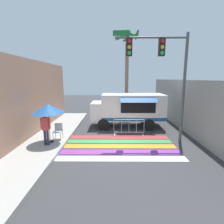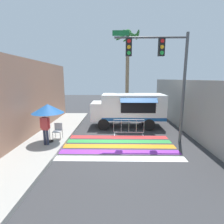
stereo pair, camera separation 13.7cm
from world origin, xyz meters
name	(u,v)px [view 2 (the right image)]	position (x,y,z in m)	size (l,w,h in m)	color
ground_plane	(117,144)	(0.00, 0.00, 0.00)	(60.00, 60.00, 0.00)	#38383A
sidewalk_left	(28,142)	(-5.10, 0.00, 0.09)	(4.40, 16.00, 0.17)	#A8A59E
building_left_facade	(21,102)	(-5.31, 0.00, 2.41)	(0.25, 16.00, 4.82)	tan
concrete_wall_right	(184,105)	(4.84, 3.00, 1.79)	(0.20, 16.00, 3.58)	gray
crosswalk_painted	(117,146)	(0.00, -0.41, 0.00)	(6.40, 3.60, 0.01)	white
food_truck	(127,108)	(0.83, 3.64, 1.49)	(5.41, 2.68, 2.51)	white
traffic_signal_pole	(162,64)	(2.46, 0.42, 4.45)	(4.08, 0.29, 6.18)	#515456
patio_umbrella	(48,109)	(-3.74, -0.24, 2.06)	(1.71, 1.71, 2.14)	black
folding_chair	(58,129)	(-3.45, 0.31, 0.73)	(0.46, 0.46, 0.92)	#4C4C51
vendor_person	(45,126)	(-3.77, -0.68, 1.19)	(0.53, 0.23, 1.76)	#2D3347
barricade_front	(129,127)	(0.81, 1.54, 0.53)	(2.00, 0.44, 1.06)	#B7BABF
palm_tree	(128,58)	(1.01, 6.59, 5.45)	(2.22, 2.17, 7.82)	#7A664C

